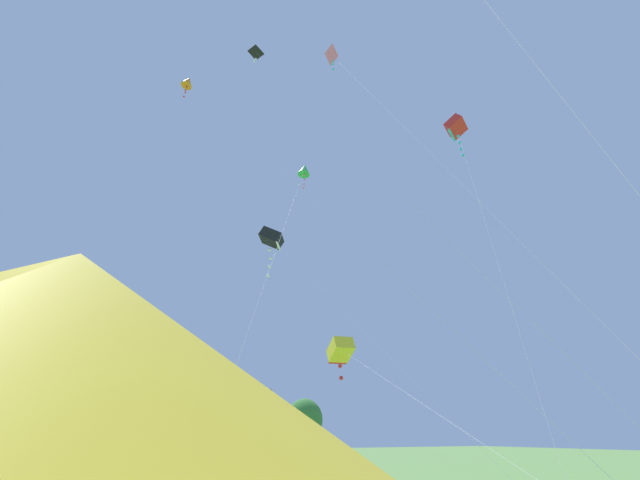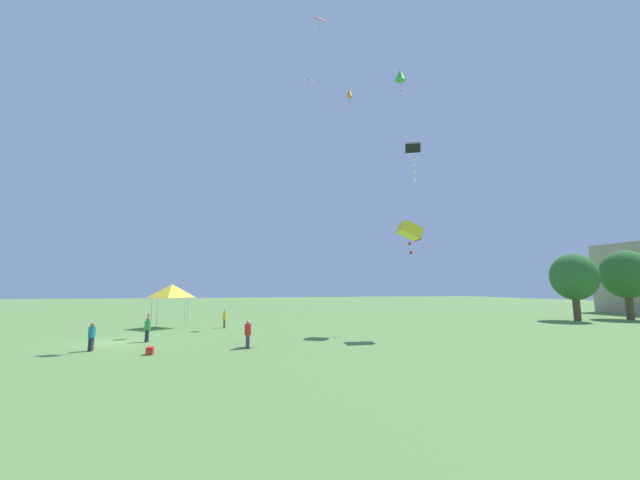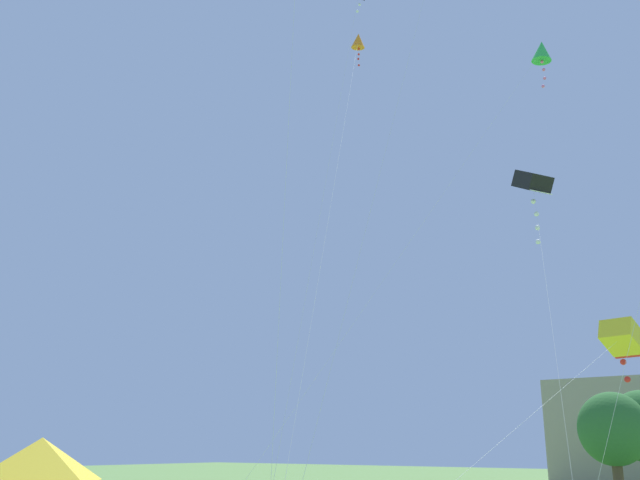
{
  "view_description": "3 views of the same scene",
  "coord_description": "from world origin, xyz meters",
  "views": [
    {
      "loc": [
        -7.8,
        0.3,
        3.18
      ],
      "look_at": [
        -1.43,
        13.53,
        11.28
      ],
      "focal_mm": 20.0,
      "sensor_mm": 36.0,
      "label": 1
    },
    {
      "loc": [
        27.57,
        7.17,
        3.65
      ],
      "look_at": [
        2.63,
        13.65,
        7.11
      ],
      "focal_mm": 20.0,
      "sensor_mm": 36.0,
      "label": 2
    },
    {
      "loc": [
        11.16,
        -9.86,
        3.76
      ],
      "look_at": [
        -2.85,
        8.45,
        10.41
      ],
      "focal_mm": 40.0,
      "sensor_mm": 36.0,
      "label": 3
    }
  ],
  "objects": [
    {
      "name": "tree_near_right",
      "position": [
        15.24,
        53.38,
        5.22
      ],
      "size": [
        5.35,
        4.82,
        8.08
      ],
      "color": "brown",
      "rests_on": "ground"
    },
    {
      "name": "kite_green_diamond_0",
      "position": [
        0.94,
        21.44,
        22.36
      ],
      "size": [
        8.87,
        14.9,
        22.97
      ],
      "color": "silver",
      "rests_on": "ground"
    },
    {
      "name": "kite_black_box_3",
      "position": [
        -0.8,
        23.46,
        16.45
      ],
      "size": [
        6.85,
        15.71,
        17.31
      ],
      "color": "silver",
      "rests_on": "ground"
    },
    {
      "name": "kite_orange_diamond_4",
      "position": [
        -9.05,
        20.16,
        26.06
      ],
      "size": [
        9.68,
        18.16,
        26.61
      ],
      "color": "silver",
      "rests_on": "ground"
    },
    {
      "name": "distant_building",
      "position": [
        -1.37,
        66.34,
        5.06
      ],
      "size": [
        28.63,
        8.5,
        10.11
      ],
      "primitive_type": "cube",
      "color": "tan",
      "rests_on": "ground"
    },
    {
      "name": "festival_tent",
      "position": [
        -8.18,
        2.23,
        3.36
      ],
      "size": [
        3.06,
        3.06,
        3.97
      ],
      "color": "#B7B7BC",
      "rests_on": "ground"
    },
    {
      "name": "kite_black_delta_2",
      "position": [
        -5.26,
        14.63,
        24.29
      ],
      "size": [
        5.95,
        13.21,
        24.98
      ],
      "color": "silver",
      "rests_on": "ground"
    },
    {
      "name": "kite_pink_delta_6",
      "position": [
        -0.05,
        14.25,
        26.94
      ],
      "size": [
        1.3,
        13.1,
        27.64
      ],
      "color": "silver",
      "rests_on": "ground"
    },
    {
      "name": "kite_red_box_1",
      "position": [
        11.59,
        14.61,
        25.57
      ],
      "size": [
        8.16,
        7.03,
        26.44
      ],
      "color": "silver",
      "rests_on": "ground"
    },
    {
      "name": "tree_far_centre",
      "position": [
        -4.26,
        45.02,
        4.84
      ],
      "size": [
        4.97,
        4.47,
        7.5
      ],
      "color": "brown",
      "rests_on": "ground"
    },
    {
      "name": "tree_far_left",
      "position": [
        -4.06,
        52.6,
        5.21
      ],
      "size": [
        5.34,
        4.81,
        8.06
      ],
      "color": "brown",
      "rests_on": "ground"
    },
    {
      "name": "kite_yellow_box_7",
      "position": [
        3.38,
        20.51,
        7.93
      ],
      "size": [
        3.45,
        19.27,
        8.69
      ],
      "color": "silver",
      "rests_on": "ground"
    }
  ]
}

